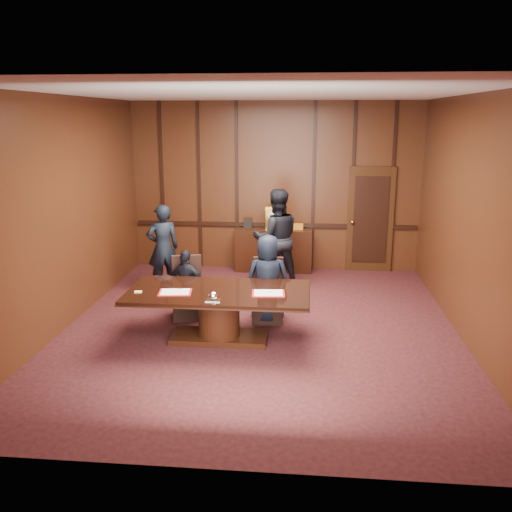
{
  "coord_description": "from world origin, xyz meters",
  "views": [
    {
      "loc": [
        0.68,
        -7.82,
        3.18
      ],
      "look_at": [
        -0.1,
        0.4,
        1.05
      ],
      "focal_mm": 38.0,
      "sensor_mm": 36.0,
      "label": 1
    }
  ],
  "objects": [
    {
      "name": "witness_left",
      "position": [
        -1.97,
        1.74,
        0.82
      ],
      "size": [
        0.7,
        0.61,
        1.63
      ],
      "primitive_type": "imported",
      "rotation": [
        0.0,
        0.0,
        3.58
      ],
      "color": "black",
      "rests_on": "ground"
    },
    {
      "name": "signatory_left",
      "position": [
        -1.21,
        0.3,
        0.57
      ],
      "size": [
        0.71,
        0.43,
        1.14
      ],
      "primitive_type": "imported",
      "rotation": [
        0.0,
        0.0,
        2.91
      ],
      "color": "black",
      "rests_on": "ground"
    },
    {
      "name": "signatory_right",
      "position": [
        0.09,
        0.3,
        0.71
      ],
      "size": [
        0.73,
        0.52,
        1.41
      ],
      "primitive_type": "imported",
      "rotation": [
        0.0,
        0.0,
        3.24
      ],
      "color": "black",
      "rests_on": "ground"
    },
    {
      "name": "witness_right",
      "position": [
        0.11,
        2.2,
        0.94
      ],
      "size": [
        1.06,
        0.91,
        1.88
      ],
      "primitive_type": "imported",
      "rotation": [
        0.0,
        0.0,
        3.38
      ],
      "color": "black",
      "rests_on": "ground"
    },
    {
      "name": "room",
      "position": [
        0.07,
        0.14,
        1.72
      ],
      "size": [
        7.0,
        7.04,
        3.5
      ],
      "color": "black",
      "rests_on": "ground"
    },
    {
      "name": "folder_left",
      "position": [
        -1.15,
        -0.67,
        0.77
      ],
      "size": [
        0.5,
        0.39,
        0.02
      ],
      "rotation": [
        0.0,
        0.0,
        0.13
      ],
      "color": "#A50F0F",
      "rests_on": "conference_table"
    },
    {
      "name": "inkstand",
      "position": [
        -0.56,
        -0.95,
        0.81
      ],
      "size": [
        0.2,
        0.14,
        0.12
      ],
      "color": "white",
      "rests_on": "conference_table"
    },
    {
      "name": "notepad",
      "position": [
        -1.68,
        -0.7,
        0.77
      ],
      "size": [
        0.11,
        0.08,
        0.01
      ],
      "primitive_type": "cube",
      "rotation": [
        0.0,
        0.0,
        0.11
      ],
      "color": "#FDE87C",
      "rests_on": "conference_table"
    },
    {
      "name": "sideboard",
      "position": [
        0.0,
        3.26,
        0.49
      ],
      "size": [
        1.6,
        0.45,
        1.54
      ],
      "color": "black",
      "rests_on": "ground"
    },
    {
      "name": "conference_table",
      "position": [
        -0.56,
        -0.5,
        0.51
      ],
      "size": [
        2.62,
        1.32,
        0.76
      ],
      "color": "black",
      "rests_on": "ground"
    },
    {
      "name": "folder_right",
      "position": [
        0.17,
        -0.59,
        0.77
      ],
      "size": [
        0.49,
        0.37,
        0.02
      ],
      "rotation": [
        0.0,
        0.0,
        0.08
      ],
      "color": "#A50F0F",
      "rests_on": "conference_table"
    },
    {
      "name": "chair_left",
      "position": [
        -1.21,
        0.38,
        0.29
      ],
      "size": [
        0.58,
        0.58,
        0.99
      ],
      "rotation": [
        0.0,
        0.0,
        0.23
      ],
      "color": "black",
      "rests_on": "ground"
    },
    {
      "name": "chair_right",
      "position": [
        0.09,
        0.38,
        0.29
      ],
      "size": [
        0.5,
        0.5,
        0.99
      ],
      "rotation": [
        0.0,
        0.0,
        0.04
      ],
      "color": "black",
      "rests_on": "ground"
    }
  ]
}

